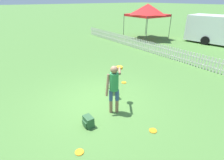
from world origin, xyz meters
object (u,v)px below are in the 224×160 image
frisbee_near_dog (88,117)px  frisbee_midfield (153,131)px  backpack_on_grass (88,122)px  handler_person (114,84)px  frisbee_near_handler (124,83)px  frisbee_far_scatter (79,152)px  leaping_dog (111,79)px  canopy_tent_main (148,10)px  equipment_trailer (221,29)px

frisbee_near_dog → frisbee_midfield: bearing=36.7°
frisbee_near_dog → backpack_on_grass: bearing=-27.4°
handler_person → frisbee_near_dog: size_ratio=7.45×
frisbee_near_handler → frisbee_far_scatter: bearing=-54.4°
frisbee_near_dog → frisbee_far_scatter: size_ratio=1.00×
leaping_dog → frisbee_midfield: 2.65m
frisbee_near_handler → frisbee_far_scatter: 4.14m
canopy_tent_main → handler_person: bearing=-50.3°
frisbee_midfield → backpack_on_grass: 1.89m
canopy_tent_main → equipment_trailer: 6.18m
frisbee_midfield → frisbee_near_handler: bearing=156.0°
handler_person → backpack_on_grass: size_ratio=4.93×
canopy_tent_main → equipment_trailer: bearing=35.8°
frisbee_near_dog → canopy_tent_main: size_ratio=0.07×
leaping_dog → frisbee_near_dog: size_ratio=4.85×
backpack_on_grass → canopy_tent_main: bearing=127.2°
equipment_trailer → backpack_on_grass: bearing=-86.2°
frisbee_midfield → leaping_dog: bearing=172.4°
frisbee_far_scatter → equipment_trailer: equipment_trailer is taller
handler_person → frisbee_far_scatter: (0.91, -1.72, -1.01)m
frisbee_far_scatter → canopy_tent_main: (-8.58, 10.96, 2.49)m
frisbee_far_scatter → equipment_trailer: bearing=104.3°
frisbee_far_scatter → equipment_trailer: 15.00m
canopy_tent_main → frisbee_near_handler: bearing=-50.9°
leaping_dog → frisbee_midfield: (2.57, -0.35, -0.55)m
handler_person → leaping_dog: (-1.14, 0.68, -0.46)m
frisbee_midfield → canopy_tent_main: canopy_tent_main is taller
frisbee_far_scatter → frisbee_near_dog: bearing=142.6°
leaping_dog → frisbee_near_handler: bearing=-128.0°
leaping_dog → frisbee_near_dog: bearing=62.6°
frisbee_near_dog → frisbee_far_scatter: same height
leaping_dog → frisbee_near_handler: leaping_dog is taller
frisbee_near_handler → frisbee_near_dog: (1.31, -2.52, 0.00)m
leaping_dog → backpack_on_grass: bearing=68.1°
handler_person → frisbee_near_handler: size_ratio=7.45×
handler_person → canopy_tent_main: bearing=71.0°
leaping_dog → canopy_tent_main: 10.94m
frisbee_near_handler → canopy_tent_main: 10.10m
leaping_dog → frisbee_far_scatter: size_ratio=4.85×
leaping_dog → frisbee_far_scatter: leaping_dog is taller
leaping_dog → frisbee_far_scatter: bearing=71.8°
frisbee_far_scatter → backpack_on_grass: bearing=138.5°
backpack_on_grass → equipment_trailer: equipment_trailer is taller
frisbee_near_handler → backpack_on_grass: bearing=-58.4°
frisbee_far_scatter → backpack_on_grass: (-0.75, 0.66, 0.15)m
frisbee_far_scatter → canopy_tent_main: bearing=128.0°
canopy_tent_main → equipment_trailer: canopy_tent_main is taller
frisbee_far_scatter → frisbee_midfield: bearing=75.8°
frisbee_near_dog → frisbee_far_scatter: bearing=-37.4°
frisbee_far_scatter → canopy_tent_main: canopy_tent_main is taller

